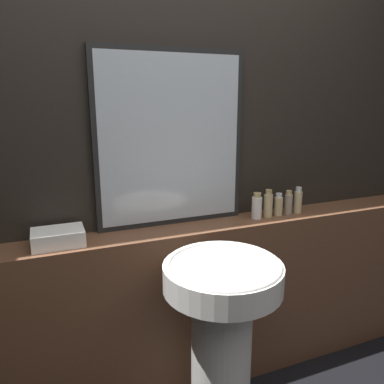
{
  "coord_description": "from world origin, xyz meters",
  "views": [
    {
      "loc": [
        -0.67,
        -0.44,
        1.54
      ],
      "look_at": [
        -0.04,
        1.1,
        1.12
      ],
      "focal_mm": 35.0,
      "sensor_mm": 36.0,
      "label": 1
    }
  ],
  "objects_px": {
    "shampoo_bottle": "(257,206)",
    "pedestal_sink": "(221,339)",
    "conditioner_bottle": "(268,204)",
    "body_wash_bottle": "(288,203)",
    "lotion_bottle": "(278,205)",
    "towel_stack": "(58,237)",
    "mirror": "(171,140)",
    "hand_soap_bottle": "(298,201)"
  },
  "relations": [
    {
      "from": "shampoo_bottle",
      "to": "towel_stack",
      "type": "bearing_deg",
      "value": 180.0
    },
    {
      "from": "shampoo_bottle",
      "to": "mirror",
      "type": "bearing_deg",
      "value": 168.42
    },
    {
      "from": "mirror",
      "to": "shampoo_bottle",
      "type": "relative_size",
      "value": 6.09
    },
    {
      "from": "pedestal_sink",
      "to": "hand_soap_bottle",
      "type": "bearing_deg",
      "value": 32.36
    },
    {
      "from": "shampoo_bottle",
      "to": "pedestal_sink",
      "type": "bearing_deg",
      "value": -133.95
    },
    {
      "from": "body_wash_bottle",
      "to": "hand_soap_bottle",
      "type": "distance_m",
      "value": 0.06
    },
    {
      "from": "lotion_bottle",
      "to": "mirror",
      "type": "bearing_deg",
      "value": 171.11
    },
    {
      "from": "mirror",
      "to": "towel_stack",
      "type": "relative_size",
      "value": 3.89
    },
    {
      "from": "pedestal_sink",
      "to": "body_wash_bottle",
      "type": "bearing_deg",
      "value": 34.95
    },
    {
      "from": "mirror",
      "to": "hand_soap_bottle",
      "type": "distance_m",
      "value": 0.81
    },
    {
      "from": "hand_soap_bottle",
      "to": "conditioner_bottle",
      "type": "bearing_deg",
      "value": 180.0
    },
    {
      "from": "mirror",
      "to": "hand_soap_bottle",
      "type": "xyz_separation_m",
      "value": [
        0.72,
        -0.09,
        -0.36
      ]
    },
    {
      "from": "mirror",
      "to": "pedestal_sink",
      "type": "bearing_deg",
      "value": -87.05
    },
    {
      "from": "towel_stack",
      "to": "hand_soap_bottle",
      "type": "height_order",
      "value": "hand_soap_bottle"
    },
    {
      "from": "mirror",
      "to": "conditioner_bottle",
      "type": "relative_size",
      "value": 5.68
    },
    {
      "from": "pedestal_sink",
      "to": "hand_soap_bottle",
      "type": "distance_m",
      "value": 0.92
    },
    {
      "from": "pedestal_sink",
      "to": "hand_soap_bottle",
      "type": "relative_size",
      "value": 6.18
    },
    {
      "from": "pedestal_sink",
      "to": "conditioner_bottle",
      "type": "bearing_deg",
      "value": 41.57
    },
    {
      "from": "shampoo_bottle",
      "to": "hand_soap_bottle",
      "type": "bearing_deg",
      "value": 0.0
    },
    {
      "from": "shampoo_bottle",
      "to": "body_wash_bottle",
      "type": "height_order",
      "value": "shampoo_bottle"
    },
    {
      "from": "towel_stack",
      "to": "conditioner_bottle",
      "type": "relative_size",
      "value": 1.46
    },
    {
      "from": "conditioner_bottle",
      "to": "body_wash_bottle",
      "type": "distance_m",
      "value": 0.13
    },
    {
      "from": "pedestal_sink",
      "to": "mirror",
      "type": "xyz_separation_m",
      "value": [
        -0.03,
        0.53,
        0.78
      ]
    },
    {
      "from": "body_wash_bottle",
      "to": "conditioner_bottle",
      "type": "bearing_deg",
      "value": 180.0
    },
    {
      "from": "shampoo_bottle",
      "to": "body_wash_bottle",
      "type": "relative_size",
      "value": 1.05
    },
    {
      "from": "lotion_bottle",
      "to": "hand_soap_bottle",
      "type": "xyz_separation_m",
      "value": [
        0.13,
        -0.0,
        0.01
      ]
    },
    {
      "from": "towel_stack",
      "to": "body_wash_bottle",
      "type": "bearing_deg",
      "value": 0.0
    },
    {
      "from": "conditioner_bottle",
      "to": "lotion_bottle",
      "type": "height_order",
      "value": "conditioner_bottle"
    },
    {
      "from": "shampoo_bottle",
      "to": "conditioner_bottle",
      "type": "bearing_deg",
      "value": 0.0
    },
    {
      "from": "pedestal_sink",
      "to": "towel_stack",
      "type": "bearing_deg",
      "value": 143.49
    },
    {
      "from": "mirror",
      "to": "conditioner_bottle",
      "type": "distance_m",
      "value": 0.64
    },
    {
      "from": "lotion_bottle",
      "to": "hand_soap_bottle",
      "type": "height_order",
      "value": "hand_soap_bottle"
    },
    {
      "from": "mirror",
      "to": "shampoo_bottle",
      "type": "bearing_deg",
      "value": -11.58
    },
    {
      "from": "lotion_bottle",
      "to": "body_wash_bottle",
      "type": "relative_size",
      "value": 0.93
    },
    {
      "from": "mirror",
      "to": "lotion_bottle",
      "type": "relative_size",
      "value": 6.89
    },
    {
      "from": "towel_stack",
      "to": "conditioner_bottle",
      "type": "bearing_deg",
      "value": 0.0
    },
    {
      "from": "towel_stack",
      "to": "shampoo_bottle",
      "type": "bearing_deg",
      "value": 0.0
    },
    {
      "from": "hand_soap_bottle",
      "to": "towel_stack",
      "type": "bearing_deg",
      "value": 180.0
    },
    {
      "from": "pedestal_sink",
      "to": "towel_stack",
      "type": "height_order",
      "value": "towel_stack"
    },
    {
      "from": "shampoo_bottle",
      "to": "body_wash_bottle",
      "type": "bearing_deg",
      "value": 0.0
    },
    {
      "from": "pedestal_sink",
      "to": "conditioner_bottle",
      "type": "xyz_separation_m",
      "value": [
        0.49,
        0.44,
        0.41
      ]
    },
    {
      "from": "hand_soap_bottle",
      "to": "mirror",
      "type": "bearing_deg",
      "value": 172.7
    }
  ]
}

